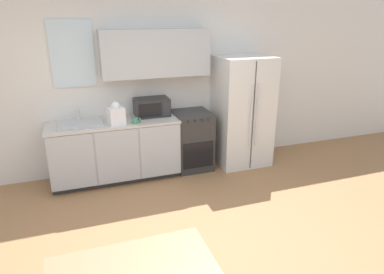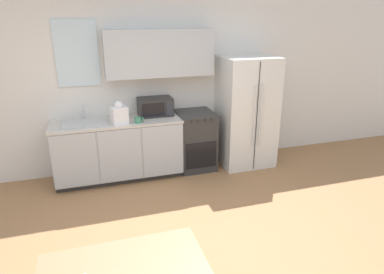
# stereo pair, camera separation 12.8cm
# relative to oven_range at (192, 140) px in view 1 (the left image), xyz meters

# --- Properties ---
(ground_plane) EXTENTS (12.00, 12.00, 0.00)m
(ground_plane) POSITION_rel_oven_range_xyz_m (-0.80, -1.98, -0.46)
(ground_plane) COLOR #9E7047
(wall_back) EXTENTS (12.00, 0.38, 2.70)m
(wall_back) POSITION_rel_oven_range_xyz_m (-0.76, 0.30, 0.96)
(wall_back) COLOR silver
(wall_back) RESTS_ON ground_plane
(kitchen_counter) EXTENTS (1.85, 0.65, 0.90)m
(kitchen_counter) POSITION_rel_oven_range_xyz_m (-1.20, -0.01, -0.00)
(kitchen_counter) COLOR #333333
(kitchen_counter) RESTS_ON ground_plane
(oven_range) EXTENTS (0.56, 0.62, 0.92)m
(oven_range) POSITION_rel_oven_range_xyz_m (0.00, 0.00, 0.00)
(oven_range) COLOR #2D2D2D
(oven_range) RESTS_ON ground_plane
(refrigerator) EXTENTS (0.83, 0.76, 1.74)m
(refrigerator) POSITION_rel_oven_range_xyz_m (0.84, -0.06, 0.41)
(refrigerator) COLOR silver
(refrigerator) RESTS_ON ground_plane
(kitchen_sink) EXTENTS (0.61, 0.45, 0.22)m
(kitchen_sink) POSITION_rel_oven_range_xyz_m (-1.64, -0.01, 0.45)
(kitchen_sink) COLOR #B7BABC
(kitchen_sink) RESTS_ON kitchen_counter
(microwave) EXTENTS (0.51, 0.35, 0.27)m
(microwave) POSITION_rel_oven_range_xyz_m (-0.60, 0.10, 0.57)
(microwave) COLOR #282828
(microwave) RESTS_ON kitchen_counter
(coffee_mug) EXTENTS (0.13, 0.09, 0.08)m
(coffee_mug) POSITION_rel_oven_range_xyz_m (-0.91, -0.21, 0.48)
(coffee_mug) COLOR #3F8C66
(coffee_mug) RESTS_ON kitchen_counter
(grocery_bag_0) EXTENTS (0.25, 0.22, 0.32)m
(grocery_bag_0) POSITION_rel_oven_range_xyz_m (-1.17, -0.17, 0.58)
(grocery_bag_0) COLOR white
(grocery_bag_0) RESTS_ON kitchen_counter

